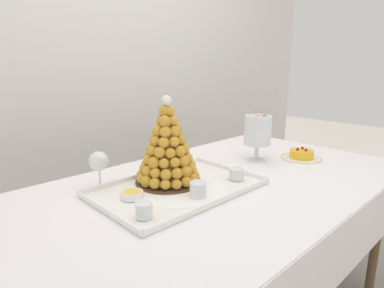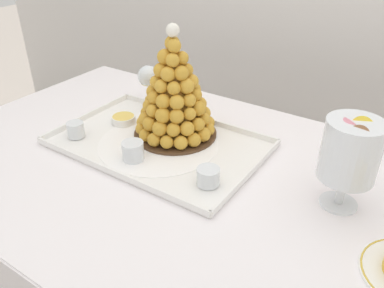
% 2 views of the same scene
% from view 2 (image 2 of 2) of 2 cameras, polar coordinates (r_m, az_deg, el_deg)
% --- Properties ---
extents(buffet_table, '(1.72, 0.98, 0.74)m').
position_cam_2_polar(buffet_table, '(1.12, 1.22, -7.41)').
color(buffet_table, brown).
rests_on(buffet_table, ground_plane).
extents(serving_tray, '(0.63, 0.41, 0.02)m').
position_cam_2_polar(serving_tray, '(1.21, -4.91, 0.07)').
color(serving_tray, white).
rests_on(serving_tray, buffet_table).
extents(croquembouche, '(0.26, 0.26, 0.35)m').
position_cam_2_polar(croquembouche, '(1.19, -2.58, 7.21)').
color(croquembouche, '#4C331E').
rests_on(croquembouche, serving_tray).
extents(dessert_cup_left, '(0.05, 0.05, 0.05)m').
position_cam_2_polar(dessert_cup_left, '(1.28, -16.57, 1.95)').
color(dessert_cup_left, silver).
rests_on(dessert_cup_left, serving_tray).
extents(dessert_cup_mid_left, '(0.06, 0.06, 0.05)m').
position_cam_2_polar(dessert_cup_mid_left, '(1.12, -8.59, -1.08)').
color(dessert_cup_mid_left, silver).
rests_on(dessert_cup_mid_left, serving_tray).
extents(dessert_cup_centre, '(0.06, 0.06, 0.05)m').
position_cam_2_polar(dessert_cup_centre, '(1.01, 2.37, -4.81)').
color(dessert_cup_centre, silver).
rests_on(dessert_cup_centre, serving_tray).
extents(creme_brulee_ramekin, '(0.08, 0.08, 0.02)m').
position_cam_2_polar(creme_brulee_ramekin, '(1.34, -9.95, 3.62)').
color(creme_brulee_ramekin, white).
rests_on(creme_brulee_ramekin, serving_tray).
extents(macaron_goblet, '(0.13, 0.13, 0.24)m').
position_cam_2_polar(macaron_goblet, '(0.95, 22.10, -1.00)').
color(macaron_goblet, white).
rests_on(macaron_goblet, buffet_table).
extents(wine_glass, '(0.08, 0.08, 0.15)m').
position_cam_2_polar(wine_glass, '(1.44, -6.41, 9.62)').
color(wine_glass, silver).
rests_on(wine_glass, buffet_table).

